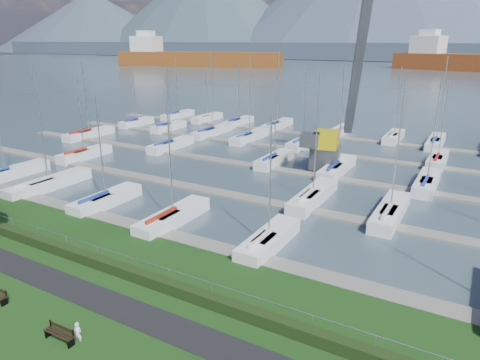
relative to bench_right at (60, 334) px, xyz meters
The scene contains 11 objects.
path 3.50m from the bench_right, 95.79° to the left, with size 160.00×2.00×0.04m, color black.
water 266.46m from the bench_right, 90.08° to the left, with size 800.00×540.00×0.20m, color #3C4E58.
hedge 6.07m from the bench_right, 93.31° to the left, with size 80.00×0.70×0.70m, color black.
fence 6.51m from the bench_right, 93.11° to the left, with size 0.04×0.04×80.00m, color #999BA1.
foothill 336.50m from the bench_right, 90.06° to the left, with size 900.00×80.00×12.00m, color #3E4A5B.
docks 32.47m from the bench_right, 90.62° to the left, with size 90.00×41.60×0.25m.
bench_right is the anchor object (origin of this frame).
person 0.92m from the bench_right, 26.43° to the left, with size 0.45×0.29×1.22m, color silver.
crane 37.02m from the bench_right, 87.30° to the left, with size 6.77×13.17×22.35m.
cargo_ship_west 235.94m from the bench_right, 124.12° to the left, with size 95.12×38.75×21.50m.
sailboat_fleet 36.19m from the bench_right, 94.87° to the left, with size 75.04×49.62×12.87m.
Camera 1 is at (16.67, -17.30, 14.09)m, focal length 32.00 mm.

